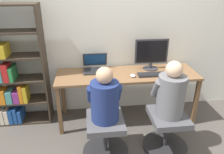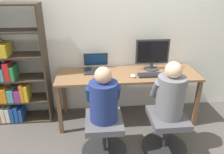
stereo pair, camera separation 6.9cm
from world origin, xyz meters
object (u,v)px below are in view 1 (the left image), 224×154
object	(u,v)px
bookshelf	(1,73)
person_at_laptop	(105,98)
laptop	(96,67)
office_chair_right	(105,135)
office_chair_left	(167,130)
keyboard	(155,74)
person_at_monitor	(171,93)
desktop_monitor	(151,54)

from	to	relation	value
bookshelf	person_at_laptop	bearing A→B (deg)	-30.79
laptop	office_chair_right	size ratio (longest dim) A/B	0.63
office_chair_left	office_chair_right	xyz separation A→B (m)	(-0.73, -0.00, 0.00)
laptop	person_at_laptop	bearing A→B (deg)	-86.00
laptop	person_at_laptop	size ratio (longest dim) A/B	0.55
keyboard	person_at_laptop	world-z (taller)	person_at_laptop
keyboard	office_chair_right	size ratio (longest dim) A/B	0.85
keyboard	person_at_monitor	xyz separation A→B (m)	(0.01, -0.55, 0.02)
person_at_laptop	bookshelf	bearing A→B (deg)	149.21
laptop	person_at_laptop	distance (m)	0.82
desktop_monitor	office_chair_right	size ratio (longest dim) A/B	0.86
office_chair_left	bookshelf	size ratio (longest dim) A/B	0.33
keyboard	desktop_monitor	bearing A→B (deg)	89.33
office_chair_left	office_chair_right	size ratio (longest dim) A/B	1.00
keyboard	office_chair_right	xyz separation A→B (m)	(-0.71, -0.56, -0.48)
office_chair_right	desktop_monitor	bearing A→B (deg)	47.92
office_chair_left	office_chair_right	bearing A→B (deg)	-179.64
office_chair_right	bookshelf	world-z (taller)	bookshelf
laptop	bookshelf	bearing A→B (deg)	-177.79
keyboard	bookshelf	bearing A→B (deg)	173.91
bookshelf	keyboard	bearing A→B (deg)	-6.09
desktop_monitor	bookshelf	distance (m)	2.02
office_chair_right	person_at_laptop	xyz separation A→B (m)	(-0.00, 0.00, 0.48)
person_at_monitor	person_at_laptop	xyz separation A→B (m)	(-0.73, -0.00, -0.01)
laptop	bookshelf	xyz separation A→B (m)	(-1.24, -0.05, -0.01)
office_chair_right	bookshelf	distance (m)	1.60
office_chair_left	person_at_laptop	bearing A→B (deg)	-180.00
laptop	person_at_laptop	xyz separation A→B (m)	(0.06, -0.82, -0.03)
desktop_monitor	laptop	xyz separation A→B (m)	(-0.77, 0.03, -0.17)
desktop_monitor	office_chair_right	bearing A→B (deg)	-132.08
desktop_monitor	keyboard	distance (m)	0.31
desktop_monitor	bookshelf	size ratio (longest dim) A/B	0.29
desktop_monitor	person_at_monitor	world-z (taller)	desktop_monitor
desktop_monitor	keyboard	bearing A→B (deg)	-90.67
keyboard	person_at_laptop	xyz separation A→B (m)	(-0.71, -0.56, 0.00)
person_at_monitor	bookshelf	size ratio (longest dim) A/B	0.40
person_at_laptop	bookshelf	distance (m)	1.51
desktop_monitor	person_at_monitor	distance (m)	0.81
laptop	person_at_monitor	size ratio (longest dim) A/B	0.53
keyboard	person_at_laptop	bearing A→B (deg)	-141.88
keyboard	bookshelf	world-z (taller)	bookshelf
keyboard	laptop	bearing A→B (deg)	161.19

